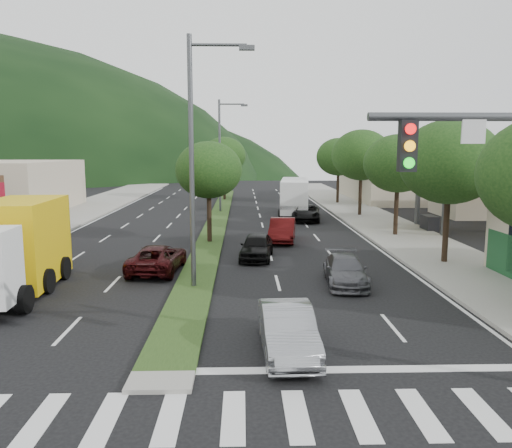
{
  "coord_description": "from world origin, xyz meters",
  "views": [
    {
      "loc": [
        2.01,
        -11.91,
        5.62
      ],
      "look_at": [
        2.61,
        10.12,
        2.34
      ],
      "focal_mm": 35.0,
      "sensor_mm": 36.0,
      "label": 1
    }
  ],
  "objects_px": {
    "tree_r_d": "(361,155)",
    "tree_r_b": "(450,162)",
    "tree_r_e": "(338,157)",
    "car_queue_b": "(346,270)",
    "box_truck": "(15,250)",
    "suv_maroon": "(158,258)",
    "car_queue_c": "(282,230)",
    "tree_r_c": "(398,164)",
    "car_queue_d": "(306,213)",
    "motorhome": "(294,196)",
    "tree_med_far": "(224,155)",
    "tree_med_near": "(209,170)",
    "car_queue_a": "(257,246)",
    "streetlight_mid": "(222,150)",
    "sedan_silver": "(288,330)",
    "streetlight_near": "(197,151)"
  },
  "relations": [
    {
      "from": "tree_r_d",
      "to": "tree_r_b",
      "type": "bearing_deg",
      "value": -90.0
    },
    {
      "from": "tree_r_e",
      "to": "car_queue_b",
      "type": "height_order",
      "value": "tree_r_e"
    },
    {
      "from": "car_queue_b",
      "to": "box_truck",
      "type": "xyz_separation_m",
      "value": [
        -13.34,
        -0.81,
        1.11
      ]
    },
    {
      "from": "suv_maroon",
      "to": "car_queue_c",
      "type": "distance_m",
      "value": 9.92
    },
    {
      "from": "tree_r_c",
      "to": "tree_r_e",
      "type": "bearing_deg",
      "value": 90.0
    },
    {
      "from": "tree_r_d",
      "to": "suv_maroon",
      "type": "relative_size",
      "value": 1.58
    },
    {
      "from": "car_queue_d",
      "to": "motorhome",
      "type": "bearing_deg",
      "value": 105.48
    },
    {
      "from": "tree_r_c",
      "to": "tree_med_far",
      "type": "height_order",
      "value": "tree_med_far"
    },
    {
      "from": "tree_med_near",
      "to": "suv_maroon",
      "type": "height_order",
      "value": "tree_med_near"
    },
    {
      "from": "tree_med_far",
      "to": "car_queue_a",
      "type": "height_order",
      "value": "tree_med_far"
    },
    {
      "from": "streetlight_mid",
      "to": "box_truck",
      "type": "distance_m",
      "value": 26.63
    },
    {
      "from": "tree_med_far",
      "to": "box_truck",
      "type": "height_order",
      "value": "tree_med_far"
    },
    {
      "from": "sedan_silver",
      "to": "suv_maroon",
      "type": "relative_size",
      "value": 0.89
    },
    {
      "from": "streetlight_near",
      "to": "box_truck",
      "type": "xyz_separation_m",
      "value": [
        -7.2,
        -0.34,
        -3.88
      ]
    },
    {
      "from": "car_queue_c",
      "to": "box_truck",
      "type": "bearing_deg",
      "value": -129.23
    },
    {
      "from": "sedan_silver",
      "to": "suv_maroon",
      "type": "height_order",
      "value": "sedan_silver"
    },
    {
      "from": "tree_r_b",
      "to": "tree_r_e",
      "type": "height_order",
      "value": "tree_r_b"
    },
    {
      "from": "tree_r_c",
      "to": "car_queue_a",
      "type": "relative_size",
      "value": 1.67
    },
    {
      "from": "tree_r_e",
      "to": "tree_med_far",
      "type": "height_order",
      "value": "tree_med_far"
    },
    {
      "from": "tree_r_c",
      "to": "car_queue_b",
      "type": "xyz_separation_m",
      "value": [
        -5.65,
        -11.53,
        -4.15
      ]
    },
    {
      "from": "streetlight_near",
      "to": "car_queue_c",
      "type": "distance_m",
      "value": 12.31
    },
    {
      "from": "tree_med_far",
      "to": "tree_r_b",
      "type": "bearing_deg",
      "value": -69.44
    },
    {
      "from": "car_queue_d",
      "to": "tree_r_c",
      "type": "bearing_deg",
      "value": -48.69
    },
    {
      "from": "tree_r_b",
      "to": "tree_r_d",
      "type": "distance_m",
      "value": 18.0
    },
    {
      "from": "sedan_silver",
      "to": "car_queue_b",
      "type": "distance_m",
      "value": 7.78
    },
    {
      "from": "tree_r_d",
      "to": "suv_maroon",
      "type": "bearing_deg",
      "value": -126.18
    },
    {
      "from": "streetlight_near",
      "to": "car_queue_b",
      "type": "bearing_deg",
      "value": 4.41
    },
    {
      "from": "tree_r_d",
      "to": "tree_r_e",
      "type": "xyz_separation_m",
      "value": [
        0.0,
        10.0,
        -0.29
      ]
    },
    {
      "from": "car_queue_d",
      "to": "box_truck",
      "type": "relative_size",
      "value": 0.63
    },
    {
      "from": "car_queue_a",
      "to": "box_truck",
      "type": "height_order",
      "value": "box_truck"
    },
    {
      "from": "suv_maroon",
      "to": "car_queue_b",
      "type": "height_order",
      "value": "suv_maroon"
    },
    {
      "from": "streetlight_near",
      "to": "sedan_silver",
      "type": "distance_m",
      "value": 8.82
    },
    {
      "from": "sedan_silver",
      "to": "car_queue_c",
      "type": "relative_size",
      "value": 0.94
    },
    {
      "from": "tree_r_d",
      "to": "motorhome",
      "type": "height_order",
      "value": "tree_r_d"
    },
    {
      "from": "tree_r_e",
      "to": "box_truck",
      "type": "xyz_separation_m",
      "value": [
        -19.0,
        -32.34,
        -3.19
      ]
    },
    {
      "from": "tree_r_c",
      "to": "streetlight_near",
      "type": "xyz_separation_m",
      "value": [
        -11.79,
        -12.0,
        0.84
      ]
    },
    {
      "from": "tree_r_d",
      "to": "car_queue_d",
      "type": "distance_m",
      "value": 7.19
    },
    {
      "from": "car_queue_a",
      "to": "streetlight_mid",
      "type": "bearing_deg",
      "value": 104.53
    },
    {
      "from": "streetlight_near",
      "to": "box_truck",
      "type": "height_order",
      "value": "streetlight_near"
    },
    {
      "from": "tree_r_e",
      "to": "streetlight_near",
      "type": "relative_size",
      "value": 0.67
    },
    {
      "from": "tree_r_c",
      "to": "tree_med_near",
      "type": "distance_m",
      "value": 12.17
    },
    {
      "from": "tree_med_far",
      "to": "box_truck",
      "type": "distance_m",
      "value": 37.15
    },
    {
      "from": "motorhome",
      "to": "tree_med_far",
      "type": "bearing_deg",
      "value": 123.44
    },
    {
      "from": "car_queue_d",
      "to": "motorhome",
      "type": "xyz_separation_m",
      "value": [
        -0.53,
        3.83,
        0.99
      ]
    },
    {
      "from": "tree_med_near",
      "to": "suv_maroon",
      "type": "bearing_deg",
      "value": -105.44
    },
    {
      "from": "tree_r_b",
      "to": "motorhome",
      "type": "xyz_separation_m",
      "value": [
        -5.47,
        19.23,
        -3.4
      ]
    },
    {
      "from": "sedan_silver",
      "to": "car_queue_d",
      "type": "distance_m",
      "value": 26.33
    },
    {
      "from": "streetlight_mid",
      "to": "car_queue_a",
      "type": "xyz_separation_m",
      "value": [
        2.53,
        -19.53,
        -4.92
      ]
    },
    {
      "from": "tree_r_d",
      "to": "streetlight_near",
      "type": "bearing_deg",
      "value": -118.2
    },
    {
      "from": "motorhome",
      "to": "car_queue_d",
      "type": "bearing_deg",
      "value": -75.77
    }
  ]
}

